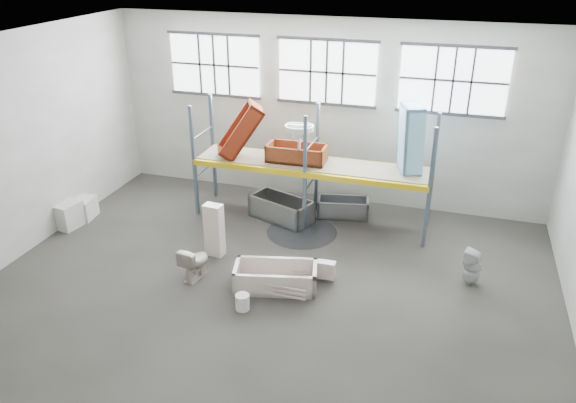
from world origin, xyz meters
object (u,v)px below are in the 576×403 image
at_px(bathtub_beige, 276,277).
at_px(toilet_white, 472,267).
at_px(steel_tub_right, 343,207).
at_px(cistern_tall, 214,230).
at_px(steel_tub_left, 281,209).
at_px(bucket, 242,302).
at_px(toilet_beige, 195,262).
at_px(carton_near, 65,214).
at_px(rust_tub_flat, 297,153).
at_px(blue_tub_upright, 411,139).

distance_m(bathtub_beige, toilet_white, 4.21).
height_order(bathtub_beige, toilet_white, toilet_white).
relative_size(toilet_white, steel_tub_right, 0.61).
distance_m(cistern_tall, steel_tub_left, 2.42).
distance_m(steel_tub_right, bucket, 4.82).
xyz_separation_m(toilet_beige, carton_near, (-4.30, 1.23, -0.05)).
distance_m(bathtub_beige, toilet_beige, 1.82).
distance_m(toilet_beige, rust_tub_flat, 3.98).
bearing_deg(steel_tub_left, cistern_tall, -112.67).
bearing_deg(steel_tub_right, rust_tub_flat, -160.20).
bearing_deg(steel_tub_left, bucket, -83.29).
bearing_deg(bathtub_beige, cistern_tall, 140.32).
bearing_deg(toilet_white, rust_tub_flat, -101.38).
bearing_deg(toilet_beige, bucket, 160.17).
distance_m(toilet_beige, bucket, 1.64).
bearing_deg(steel_tub_right, toilet_beige, -122.13).
height_order(rust_tub_flat, bucket, rust_tub_flat).
distance_m(rust_tub_flat, carton_near, 6.19).
xyz_separation_m(bucket, carton_near, (-5.71, 2.03, 0.17)).
bearing_deg(steel_tub_left, carton_near, -159.09).
xyz_separation_m(toilet_beige, cistern_tall, (0.02, 1.02, 0.26)).
height_order(cistern_tall, carton_near, cistern_tall).
xyz_separation_m(bathtub_beige, steel_tub_right, (0.65, 3.76, -0.01)).
bearing_deg(steel_tub_left, blue_tub_upright, 8.50).
distance_m(bathtub_beige, carton_near, 6.20).
bearing_deg(blue_tub_upright, steel_tub_left, -171.50).
distance_m(steel_tub_left, carton_near, 5.61).
bearing_deg(cistern_tall, carton_near, -177.32).
bearing_deg(steel_tub_right, cistern_tall, -130.18).
relative_size(toilet_white, carton_near, 1.05).
bearing_deg(blue_tub_upright, carton_near, -163.56).
bearing_deg(rust_tub_flat, toilet_white, -23.46).
bearing_deg(steel_tub_left, rust_tub_flat, 36.49).
bearing_deg(carton_near, blue_tub_upright, 16.44).
xyz_separation_m(rust_tub_flat, carton_near, (-5.57, -2.25, -1.49)).
bearing_deg(rust_tub_flat, steel_tub_right, 19.80).
bearing_deg(cistern_tall, steel_tub_left, 72.81).
relative_size(steel_tub_left, carton_near, 2.13).
bearing_deg(carton_near, bucket, -19.58).
bearing_deg(bathtub_beige, toilet_beige, 171.04).
relative_size(toilet_white, rust_tub_flat, 0.54).
bearing_deg(rust_tub_flat, blue_tub_upright, 4.50).
xyz_separation_m(toilet_beige, blue_tub_upright, (4.07, 3.70, 2.01)).
height_order(steel_tub_right, carton_near, carton_near).
height_order(steel_tub_left, blue_tub_upright, blue_tub_upright).
relative_size(cistern_tall, carton_near, 1.67).
bearing_deg(carton_near, rust_tub_flat, 21.98).
bearing_deg(toilet_white, blue_tub_upright, -129.81).
relative_size(toilet_white, bucket, 2.46).
relative_size(bathtub_beige, cistern_tall, 1.35).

